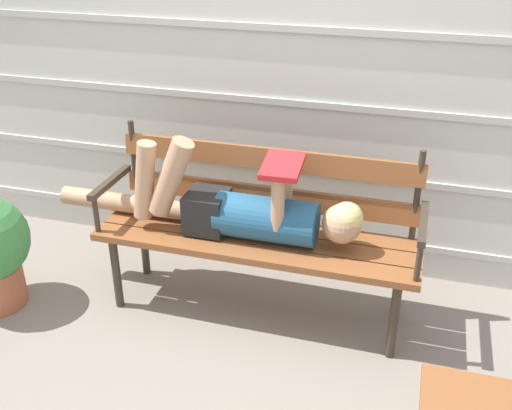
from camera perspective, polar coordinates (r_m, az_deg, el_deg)
name	(u,v)px	position (r m, az deg, el deg)	size (l,w,h in m)	color
ground_plane	(247,329)	(3.11, -0.90, -11.74)	(12.00, 12.00, 0.00)	gray
house_siding	(288,65)	(3.26, 3.02, 13.18)	(5.31, 0.08, 2.34)	beige
park_bench	(260,222)	(3.02, 0.35, -1.61)	(1.62, 0.44, 0.92)	brown
reclining_person	(239,209)	(2.94, -1.58, -0.39)	(1.63, 0.26, 0.51)	#23567A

